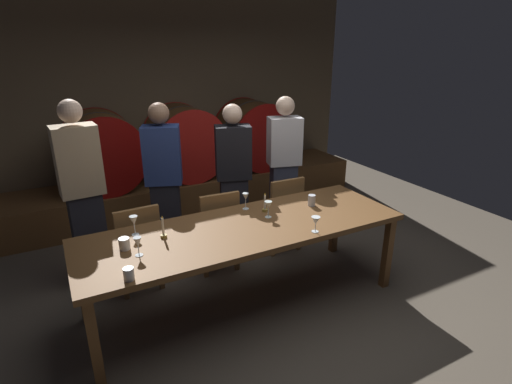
% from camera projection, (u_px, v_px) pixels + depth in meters
% --- Properties ---
extents(ground_plane, '(7.37, 7.37, 0.00)m').
position_uv_depth(ground_plane, '(272.00, 293.00, 3.83)').
color(ground_plane, brown).
extents(back_wall, '(5.67, 0.24, 2.95)m').
position_uv_depth(back_wall, '(169.00, 99.00, 5.81)').
color(back_wall, brown).
rests_on(back_wall, ground).
extents(barrel_shelf, '(5.10, 0.90, 0.46)m').
position_uv_depth(barrel_shelf, '(187.00, 191.00, 5.79)').
color(barrel_shelf, brown).
rests_on(barrel_shelf, ground).
extents(wine_barrel_left, '(1.00, 0.81, 1.00)m').
position_uv_depth(wine_barrel_left, '(102.00, 152.00, 5.06)').
color(wine_barrel_left, brown).
rests_on(wine_barrel_left, barrel_shelf).
extents(wine_barrel_center, '(1.00, 0.81, 1.00)m').
position_uv_depth(wine_barrel_center, '(184.00, 142.00, 5.54)').
color(wine_barrel_center, brown).
rests_on(wine_barrel_center, barrel_shelf).
extents(wine_barrel_right, '(1.00, 0.81, 1.00)m').
position_uv_depth(wine_barrel_right, '(254.00, 134.00, 6.02)').
color(wine_barrel_right, '#513319').
rests_on(wine_barrel_right, barrel_shelf).
extents(dining_table, '(2.80, 0.92, 0.77)m').
position_uv_depth(dining_table, '(245.00, 233.00, 3.46)').
color(dining_table, brown).
rests_on(dining_table, ground).
extents(chair_left, '(0.41, 0.41, 0.88)m').
position_uv_depth(chair_left, '(137.00, 243.00, 3.75)').
color(chair_left, olive).
rests_on(chair_left, ground).
extents(chair_center, '(0.42, 0.42, 0.88)m').
position_uv_depth(chair_center, '(217.00, 227.00, 4.09)').
color(chair_center, olive).
rests_on(chair_center, ground).
extents(chair_right, '(0.41, 0.41, 0.88)m').
position_uv_depth(chair_right, '(282.00, 210.00, 4.49)').
color(chair_right, olive).
rests_on(chair_right, ground).
extents(guest_far_left, '(0.40, 0.27, 1.80)m').
position_uv_depth(guest_far_left, '(83.00, 193.00, 3.75)').
color(guest_far_left, black).
rests_on(guest_far_left, ground).
extents(guest_center_left, '(0.44, 0.36, 1.69)m').
position_uv_depth(guest_center_left, '(164.00, 180.00, 4.30)').
color(guest_center_left, black).
rests_on(guest_center_left, ground).
extents(guest_center_right, '(0.44, 0.34, 1.65)m').
position_uv_depth(guest_center_right, '(234.00, 177.00, 4.45)').
color(guest_center_right, black).
rests_on(guest_center_right, ground).
extents(guest_far_right, '(0.43, 0.33, 1.68)m').
position_uv_depth(guest_far_right, '(284.00, 165.00, 4.80)').
color(guest_far_right, '#33384C').
rests_on(guest_far_right, ground).
extents(candle_left, '(0.05, 0.05, 0.20)m').
position_uv_depth(candle_left, '(163.00, 232.00, 3.22)').
color(candle_left, olive).
rests_on(candle_left, dining_table).
extents(candle_right, '(0.05, 0.05, 0.19)m').
position_uv_depth(candle_right, '(265.00, 206.00, 3.72)').
color(candle_right, olive).
rests_on(candle_right, dining_table).
extents(wine_glass_far_left, '(0.06, 0.06, 0.15)m').
position_uv_depth(wine_glass_far_left, '(138.00, 243.00, 2.93)').
color(wine_glass_far_left, white).
rests_on(wine_glass_far_left, dining_table).
extents(wine_glass_left, '(0.07, 0.07, 0.17)m').
position_uv_depth(wine_glass_left, '(134.00, 221.00, 3.24)').
color(wine_glass_left, white).
rests_on(wine_glass_left, dining_table).
extents(wine_glass_center, '(0.06, 0.06, 0.16)m').
position_uv_depth(wine_glass_center, '(246.00, 197.00, 3.75)').
color(wine_glass_center, white).
rests_on(wine_glass_center, dining_table).
extents(wine_glass_right, '(0.07, 0.07, 0.15)m').
position_uv_depth(wine_glass_right, '(268.00, 206.00, 3.57)').
color(wine_glass_right, silver).
rests_on(wine_glass_right, dining_table).
extents(wine_glass_far_right, '(0.08, 0.08, 0.14)m').
position_uv_depth(wine_glass_far_right, '(316.00, 221.00, 3.30)').
color(wine_glass_far_right, white).
rests_on(wine_glass_far_right, dining_table).
extents(cup_left, '(0.07, 0.07, 0.09)m').
position_uv_depth(cup_left, '(129.00, 274.00, 2.65)').
color(cup_left, silver).
rests_on(cup_left, dining_table).
extents(cup_center, '(0.08, 0.08, 0.09)m').
position_uv_depth(cup_center, '(124.00, 244.00, 3.04)').
color(cup_center, white).
rests_on(cup_center, dining_table).
extents(cup_right, '(0.07, 0.07, 0.11)m').
position_uv_depth(cup_right, '(312.00, 200.00, 3.85)').
color(cup_right, silver).
rests_on(cup_right, dining_table).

